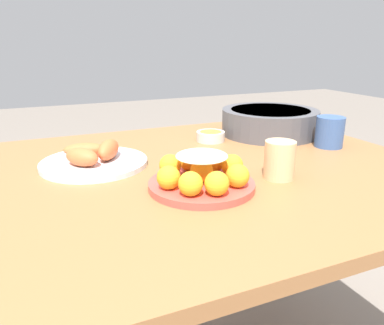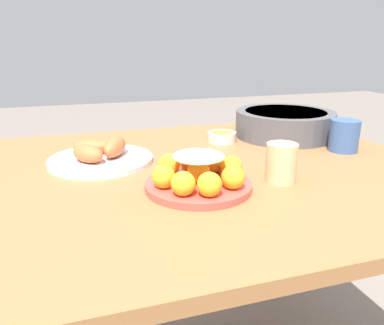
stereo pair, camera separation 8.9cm
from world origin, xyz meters
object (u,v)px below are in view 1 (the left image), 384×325
serving_bowl (270,121)px  seafood_platter (94,159)px  cup_far (330,132)px  dining_table (184,203)px  cake_plate (202,175)px  cup_near (280,160)px  sauce_bowl (211,136)px

serving_bowl → seafood_platter: (-0.63, -0.11, -0.03)m
serving_bowl → cup_far: (0.08, -0.21, -0.00)m
dining_table → serving_bowl: (0.42, 0.23, 0.14)m
cake_plate → serving_bowl: size_ratio=0.72×
cup_near → cake_plate: bearing=176.0°
dining_table → seafood_platter: seafood_platter is taller
cake_plate → cup_near: 0.20m
serving_bowl → cup_far: 0.23m
dining_table → cake_plate: (-0.01, -0.14, 0.13)m
seafood_platter → cup_near: size_ratio=3.06×
sauce_bowl → seafood_platter: (-0.40, -0.11, 0.00)m
dining_table → serving_bowl: size_ratio=3.95×
cake_plate → cup_near: bearing=-4.0°
dining_table → cup_far: bearing=2.5°
cake_plate → cup_near: cup_near is taller
cake_plate → dining_table: bearing=85.1°
serving_bowl → cup_far: cup_far is taller
cake_plate → sauce_bowl: bearing=61.1°
serving_bowl → sauce_bowl: serving_bowl is taller
sauce_bowl → cup_near: size_ratio=1.02×
dining_table → cup_near: size_ratio=14.40×
dining_table → cup_far: cup_far is taller
dining_table → seafood_platter: size_ratio=4.71×
serving_bowl → cup_far: size_ratio=3.53×
cup_near → sauce_bowl: bearing=89.3°
serving_bowl → cup_near: size_ratio=3.64×
serving_bowl → cup_far: bearing=-70.5°
cake_plate → cup_far: cup_far is taller
dining_table → cake_plate: cake_plate is taller
cake_plate → sauce_bowl: 0.42m
cup_far → cup_near: bearing=-151.2°
sauce_bowl → seafood_platter: bearing=-165.2°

